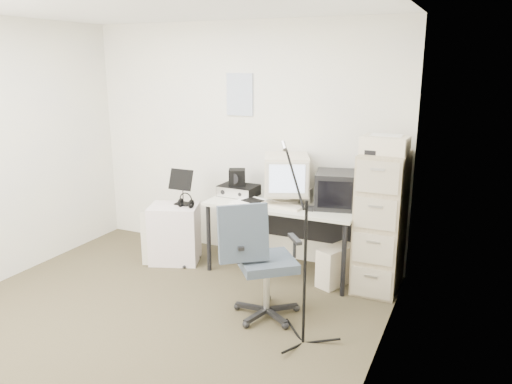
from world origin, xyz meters
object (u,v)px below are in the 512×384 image
at_px(office_chair, 267,260).
at_px(desk, 284,237).
at_px(filing_cabinet, 381,222).
at_px(side_cart, 175,233).

bearing_deg(office_chair, desk, 63.45).
bearing_deg(filing_cabinet, side_cart, -172.94).
height_order(desk, side_cart, desk).
xyz_separation_m(desk, side_cart, (-1.16, -0.23, -0.06)).
relative_size(filing_cabinet, desk, 0.87).
xyz_separation_m(filing_cabinet, desk, (-0.95, -0.03, -0.29)).
bearing_deg(side_cart, filing_cabinet, -13.82).
bearing_deg(side_cart, desk, -9.58).
bearing_deg(desk, filing_cabinet, 1.81).
bearing_deg(office_chair, side_cart, 113.62).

